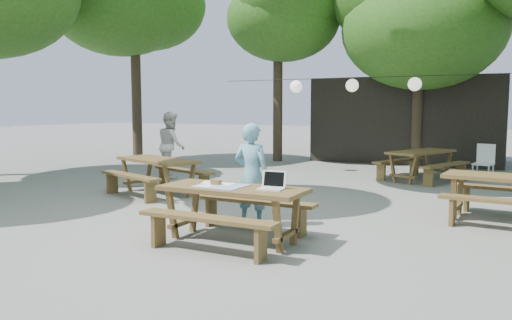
{
  "coord_description": "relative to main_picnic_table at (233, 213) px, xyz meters",
  "views": [
    {
      "loc": [
        3.57,
        -7.01,
        1.81
      ],
      "look_at": [
        0.27,
        -0.54,
        1.05
      ],
      "focal_mm": 35.0,
      "sensor_mm": 36.0,
      "label": 1
    }
  ],
  "objects": [
    {
      "name": "ground",
      "position": [
        -0.27,
        1.24,
        -0.39
      ],
      "size": [
        80.0,
        80.0,
        0.0
      ],
      "primitive_type": "plane",
      "color": "#63635F",
      "rests_on": "ground"
    },
    {
      "name": "pavilion",
      "position": [
        0.23,
        11.74,
        1.01
      ],
      "size": [
        6.0,
        3.0,
        2.8
      ],
      "primitive_type": "cube",
      "color": "black",
      "rests_on": "ground"
    },
    {
      "name": "main_picnic_table",
      "position": [
        0.0,
        0.0,
        0.0
      ],
      "size": [
        2.0,
        1.58,
        0.75
      ],
      "color": "#4C371B",
      "rests_on": "ground"
    },
    {
      "name": "picnic_table_nw",
      "position": [
        -3.26,
        2.54,
        0.0
      ],
      "size": [
        2.31,
        2.12,
        0.75
      ],
      "rotation": [
        0.0,
        0.0,
        -0.34
      ],
      "color": "#4C371B",
      "rests_on": "ground"
    },
    {
      "name": "picnic_table_ne",
      "position": [
        3.37,
        2.92,
        0.0
      ],
      "size": [
        2.06,
        1.74,
        0.75
      ],
      "rotation": [
        0.0,
        0.0,
        -0.09
      ],
      "color": "#4C371B",
      "rests_on": "ground"
    },
    {
      "name": "picnic_table_far_e",
      "position": [
        1.36,
        7.1,
        0.0
      ],
      "size": [
        2.18,
        2.36,
        0.75
      ],
      "rotation": [
        0.0,
        0.0,
        1.18
      ],
      "color": "#4C371B",
      "rests_on": "ground"
    },
    {
      "name": "woman",
      "position": [
        -0.17,
        0.89,
        0.4
      ],
      "size": [
        0.58,
        0.38,
        1.59
      ],
      "primitive_type": "imported",
      "rotation": [
        0.0,
        0.0,
        3.14
      ],
      "color": "#68A9BE",
      "rests_on": "ground"
    },
    {
      "name": "second_person",
      "position": [
        -4.5,
        4.69,
        0.47
      ],
      "size": [
        1.04,
        1.05,
        1.71
      ],
      "primitive_type": "imported",
      "rotation": [
        0.0,
        0.0,
        2.34
      ],
      "color": "silver",
      "rests_on": "ground"
    },
    {
      "name": "plastic_chair",
      "position": [
        2.74,
        7.94,
        -0.13
      ],
      "size": [
        0.53,
        0.53,
        0.9
      ],
      "rotation": [
        0.0,
        0.0,
        -0.24
      ],
      "color": "white",
      "rests_on": "ground"
    },
    {
      "name": "laptop",
      "position": [
        0.55,
        0.09,
        0.42
      ],
      "size": [
        0.35,
        0.28,
        0.24
      ],
      "rotation": [
        0.0,
        0.0,
        0.07
      ],
      "color": "white",
      "rests_on": "main_picnic_table"
    },
    {
      "name": "tabletop_clutter",
      "position": [
        -0.21,
        0.01,
        0.37
      ],
      "size": [
        0.75,
        0.6,
        0.08
      ],
      "color": "#3555B5",
      "rests_on": "main_picnic_table"
    },
    {
      "name": "paper_lanterns",
      "position": [
        -0.46,
        7.24,
        2.02
      ],
      "size": [
        9.0,
        0.34,
        0.38
      ],
      "color": "black",
      "rests_on": "ground"
    }
  ]
}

